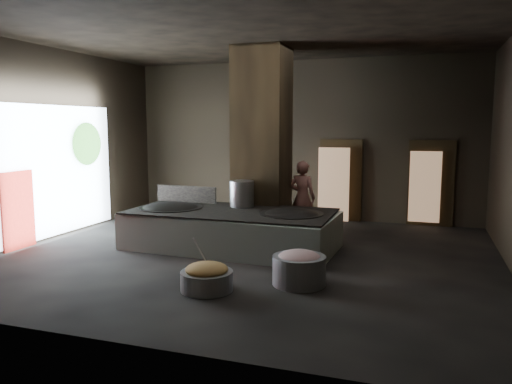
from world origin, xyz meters
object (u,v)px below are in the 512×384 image
(veg_basin, at_px, (207,281))
(meat_basin, at_px, (299,270))
(wok_right, at_px, (292,217))
(cook, at_px, (302,198))
(hearth_platform, at_px, (231,230))
(wok_left, at_px, (171,211))
(stock_pot, at_px, (242,194))

(veg_basin, height_order, meat_basin, meat_basin)
(wok_right, distance_m, cook, 1.86)
(hearth_platform, distance_m, meat_basin, 2.86)
(hearth_platform, xyz_separation_m, wok_right, (1.35, 0.05, 0.36))
(wok_right, relative_size, meat_basin, 1.47)
(hearth_platform, distance_m, wok_left, 1.49)
(wok_right, bearing_deg, hearth_platform, -177.88)
(stock_pot, xyz_separation_m, cook, (1.09, 1.34, -0.22))
(meat_basin, bearing_deg, cook, 102.74)
(wok_left, relative_size, meat_basin, 1.58)
(hearth_platform, height_order, wok_left, wok_left)
(cook, distance_m, meat_basin, 4.06)
(stock_pot, bearing_deg, veg_basin, -79.50)
(stock_pot, xyz_separation_m, meat_basin, (1.98, -2.57, -0.88))
(wok_left, xyz_separation_m, wok_right, (2.80, 0.10, 0.00))
(hearth_platform, bearing_deg, cook, 61.24)
(stock_pot, distance_m, cook, 1.75)
(stock_pot, bearing_deg, meat_basin, -52.41)
(cook, bearing_deg, hearth_platform, 68.52)
(stock_pot, height_order, cook, cook)
(meat_basin, bearing_deg, wok_left, 150.50)
(veg_basin, distance_m, meat_basin, 1.56)
(veg_basin, bearing_deg, hearth_platform, 103.50)
(wok_left, height_order, wok_right, wok_left)
(hearth_platform, xyz_separation_m, meat_basin, (2.03, -2.02, -0.14))
(veg_basin, bearing_deg, wok_right, 76.47)
(stock_pot, distance_m, veg_basin, 3.53)
(hearth_platform, distance_m, veg_basin, 2.87)
(hearth_platform, relative_size, wok_right, 3.41)
(wok_left, bearing_deg, veg_basin, -52.23)
(hearth_platform, bearing_deg, wok_left, -175.70)
(stock_pot, relative_size, veg_basin, 0.68)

